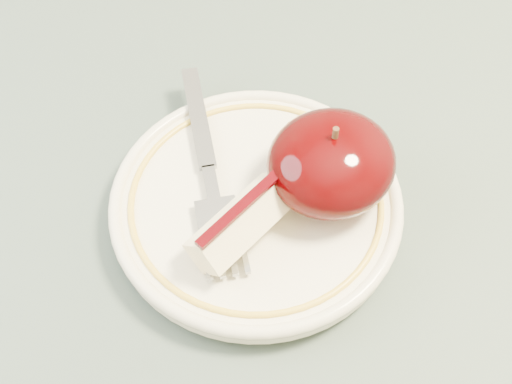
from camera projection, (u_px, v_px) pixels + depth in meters
table at (146, 359)px, 0.52m from camera, size 0.90×0.90×0.75m
plate at (256, 204)px, 0.47m from camera, size 0.19×0.19×0.02m
apple_half at (331, 163)px, 0.45m from camera, size 0.08×0.08×0.06m
apple_wedge at (242, 222)px, 0.44m from camera, size 0.08×0.05×0.04m
fork at (208, 169)px, 0.48m from camera, size 0.09×0.17×0.00m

